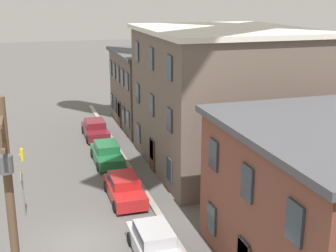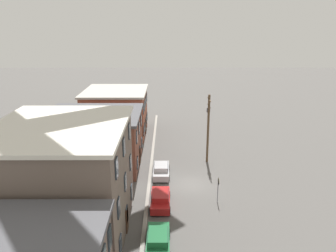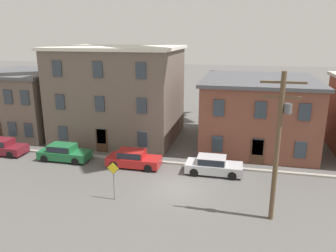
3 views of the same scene
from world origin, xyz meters
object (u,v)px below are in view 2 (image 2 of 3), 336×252
at_px(car_red, 160,199).
at_px(car_silver, 161,170).
at_px(utility_pole, 208,125).
at_px(car_green, 158,240).
at_px(caution_sign, 218,186).

height_order(car_red, car_silver, same).
xyz_separation_m(car_silver, utility_pole, (4.03, -5.80, 4.18)).
relative_size(car_green, utility_pole, 0.50).
bearing_deg(car_silver, car_green, 179.85).
bearing_deg(car_green, utility_pole, -18.98).
bearing_deg(car_green, car_silver, -0.15).
height_order(car_green, utility_pole, utility_pole).
distance_m(car_green, car_red, 6.36).
xyz_separation_m(car_silver, caution_sign, (-5.99, -5.68, 1.03)).
height_order(car_red, utility_pole, utility_pole).
relative_size(car_green, car_red, 1.00).
bearing_deg(car_red, car_silver, 0.30).
bearing_deg(caution_sign, car_silver, 43.46).
bearing_deg(car_silver, caution_sign, -136.54).
height_order(car_green, caution_sign, caution_sign).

